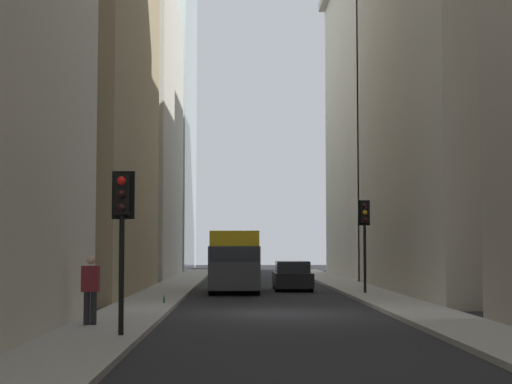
# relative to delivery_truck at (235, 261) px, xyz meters

# --- Properties ---
(ground_plane) EXTENTS (135.00, 135.00, 0.00)m
(ground_plane) POSITION_rel_delivery_truck_xyz_m (-11.77, -1.40, -1.46)
(ground_plane) COLOR black
(sidewalk_right) EXTENTS (90.00, 2.20, 0.14)m
(sidewalk_right) POSITION_rel_delivery_truck_xyz_m (-11.77, 3.10, -1.39)
(sidewalk_right) COLOR gray
(sidewalk_right) RESTS_ON ground_plane
(sidewalk_left) EXTENTS (90.00, 2.20, 0.14)m
(sidewalk_left) POSITION_rel_delivery_truck_xyz_m (-11.77, -5.90, -1.39)
(sidewalk_left) COLOR gray
(sidewalk_left) RESTS_ON ground_plane
(building_left_midfar) EXTENTS (19.42, 10.00, 21.76)m
(building_left_midfar) POSITION_rel_delivery_truck_xyz_m (-1.54, -12.00, 9.42)
(building_left_midfar) COLOR #A8A091
(building_left_midfar) RESTS_ON ground_plane
(building_left_far) EXTENTS (17.28, 10.50, 23.96)m
(building_left_far) POSITION_rel_delivery_truck_xyz_m (16.27, -11.99, 10.53)
(building_left_far) COLOR beige
(building_left_far) RESTS_ON ground_plane
(building_right_far) EXTENTS (16.39, 10.00, 19.44)m
(building_right_far) POSITION_rel_delivery_truck_xyz_m (17.13, 9.20, 8.26)
(building_right_far) COLOR #B7B2A5
(building_right_far) RESTS_ON ground_plane
(building_right_midfar) EXTENTS (15.72, 10.00, 21.44)m
(building_right_midfar) POSITION_rel_delivery_truck_xyz_m (-1.62, 9.20, 9.26)
(building_right_midfar) COLOR #9E8966
(building_right_midfar) RESTS_ON ground_plane
(delivery_truck) EXTENTS (6.46, 2.25, 2.84)m
(delivery_truck) POSITION_rel_delivery_truck_xyz_m (0.00, 0.00, 0.00)
(delivery_truck) COLOR yellow
(delivery_truck) RESTS_ON ground_plane
(sedan_black) EXTENTS (4.30, 1.78, 1.42)m
(sedan_black) POSITION_rel_delivery_truck_xyz_m (1.67, -2.80, -0.80)
(sedan_black) COLOR black
(sedan_black) RESTS_ON ground_plane
(traffic_light_foreground) EXTENTS (0.43, 0.52, 3.71)m
(traffic_light_foreground) POSITION_rel_delivery_truck_xyz_m (-19.41, 2.46, 1.40)
(traffic_light_foreground) COLOR black
(traffic_light_foreground) RESTS_ON sidewalk_right
(traffic_light_midblock) EXTENTS (0.43, 0.52, 4.00)m
(traffic_light_midblock) POSITION_rel_delivery_truck_xyz_m (-2.87, -5.65, 1.62)
(traffic_light_midblock) COLOR black
(traffic_light_midblock) RESTS_ON sidewalk_left
(pedestrian) EXTENTS (0.26, 0.44, 1.75)m
(pedestrian) POSITION_rel_delivery_truck_xyz_m (-17.00, 3.59, -0.36)
(pedestrian) COLOR black
(pedestrian) RESTS_ON sidewalk_right
(discarded_bottle) EXTENTS (0.07, 0.07, 0.27)m
(discarded_bottle) POSITION_rel_delivery_truck_xyz_m (-9.11, 2.44, -1.21)
(discarded_bottle) COLOR #236033
(discarded_bottle) RESTS_ON sidewalk_right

